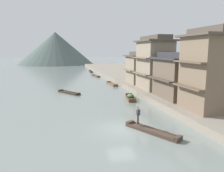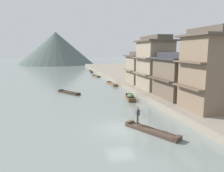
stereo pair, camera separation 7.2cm
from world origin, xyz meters
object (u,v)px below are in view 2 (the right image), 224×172
(boat_midriver_drifting, at_px, (112,84))
(house_waterfront_tall, at_px, (154,63))
(house_waterfront_second, at_px, (176,76))
(boat_moored_nearest, at_px, (130,97))
(boat_moored_far, at_px, (69,93))
(boat_foreground_poled, at_px, (151,131))
(house_waterfront_nearest, at_px, (212,70))
(boat_moored_third, at_px, (91,71))
(house_waterfront_narrow, at_px, (141,68))
(boatman_person, at_px, (138,113))
(boat_moored_second, at_px, (96,76))

(boat_midriver_drifting, distance_m, house_waterfront_tall, 12.33)
(boat_midriver_drifting, bearing_deg, house_waterfront_second, -74.99)
(boat_midriver_drifting, distance_m, house_waterfront_second, 18.41)
(boat_moored_nearest, xyz_separation_m, boat_moored_far, (-8.67, 6.75, -0.18))
(boat_foreground_poled, xyz_separation_m, house_waterfront_nearest, (8.16, 3.03, 4.96))
(boat_moored_third, distance_m, house_waterfront_narrow, 32.94)
(boat_moored_far, bearing_deg, boat_moored_third, 76.14)
(boatman_person, relative_size, house_waterfront_narrow, 0.49)
(boat_moored_far, distance_m, house_waterfront_nearest, 22.63)
(boat_midriver_drifting, bearing_deg, house_waterfront_nearest, -77.65)
(boat_moored_third, bearing_deg, house_waterfront_nearest, -83.96)
(boat_midriver_drifting, relative_size, house_waterfront_second, 0.71)
(house_waterfront_tall, distance_m, house_waterfront_narrow, 6.90)
(boat_midriver_drifting, xyz_separation_m, house_waterfront_narrow, (5.08, -3.48, 3.64))
(boatman_person, height_order, boat_moored_third, boatman_person)
(boat_moored_second, relative_size, house_waterfront_narrow, 0.71)
(boat_foreground_poled, bearing_deg, house_waterfront_narrow, 71.07)
(boat_moored_nearest, bearing_deg, boat_moored_third, 89.74)
(boat_moored_third, xyz_separation_m, house_waterfront_tall, (5.12, -39.05, 4.94))
(boat_moored_nearest, relative_size, house_waterfront_second, 0.60)
(boat_moored_nearest, bearing_deg, boatman_person, -105.39)
(house_waterfront_second, bearing_deg, boatman_person, -136.27)
(boat_foreground_poled, bearing_deg, house_waterfront_tall, 65.13)
(boat_foreground_poled, height_order, boat_moored_third, boat_moored_third)
(boat_moored_nearest, distance_m, house_waterfront_tall, 8.02)
(boat_moored_third, distance_m, boat_moored_far, 37.01)
(boat_moored_second, height_order, house_waterfront_narrow, house_waterfront_narrow)
(boat_moored_second, bearing_deg, boat_moored_far, -110.35)
(house_waterfront_nearest, distance_m, house_waterfront_tall, 13.60)
(boat_moored_second, height_order, house_waterfront_tall, house_waterfront_tall)
(boatman_person, xyz_separation_m, boat_midriver_drifting, (3.74, 25.48, -1.28))
(boat_moored_nearest, xyz_separation_m, house_waterfront_nearest, (5.76, -9.96, 4.79))
(house_waterfront_narrow, bearing_deg, house_waterfront_nearest, -89.62)
(house_waterfront_nearest, relative_size, house_waterfront_tall, 1.00)
(boat_moored_far, bearing_deg, boatman_person, -73.39)
(boat_moored_third, distance_m, house_waterfront_nearest, 53.17)
(boat_moored_nearest, distance_m, boat_moored_third, 42.68)
(boat_moored_nearest, bearing_deg, house_waterfront_tall, 34.36)
(boat_moored_far, relative_size, house_waterfront_second, 0.65)
(boat_moored_second, bearing_deg, house_waterfront_second, -80.40)
(boat_foreground_poled, relative_size, boatman_person, 1.72)
(boat_moored_second, relative_size, house_waterfront_second, 0.62)
(boat_moored_far, bearing_deg, boat_moored_nearest, -37.88)
(boat_moored_nearest, distance_m, boat_moored_second, 29.24)
(boatman_person, bearing_deg, boat_moored_third, 86.43)
(house_waterfront_nearest, bearing_deg, boat_moored_far, 130.83)
(boatman_person, xyz_separation_m, boat_moored_third, (3.39, 54.29, -1.29))
(boat_foreground_poled, bearing_deg, boatman_person, 120.01)
(house_waterfront_nearest, height_order, house_waterfront_tall, same)
(house_waterfront_second, bearing_deg, boat_midriver_drifting, 105.01)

